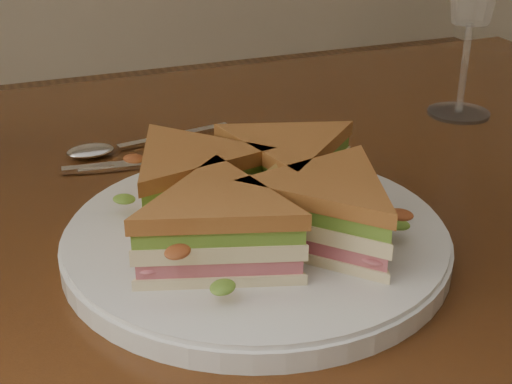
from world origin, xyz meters
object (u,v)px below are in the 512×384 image
table (254,280)px  sandwich_wedges (256,198)px  spoon (112,148)px  plate (256,240)px  knife (165,162)px

table → sandwich_wedges: bearing=-110.7°
table → spoon: bearing=126.6°
spoon → plate: bearing=-84.2°
table → sandwich_wedges: (-0.04, -0.10, 0.14)m
table → sandwich_wedges: size_ratio=4.31×
knife → table: bearing=-48.6°
spoon → knife: 0.07m
table → plate: bearing=-110.7°
sandwich_wedges → spoon: size_ratio=1.52×
plate → spoon: (-0.07, 0.24, -0.00)m
plate → knife: size_ratio=1.40×
plate → knife: 0.19m
table → spoon: size_ratio=6.57×
sandwich_wedges → knife: size_ratio=1.29×
sandwich_wedges → spoon: bearing=105.1°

